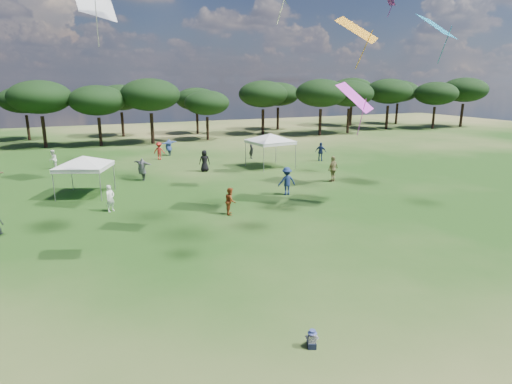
% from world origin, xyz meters
% --- Properties ---
extents(ground, '(140.00, 140.00, 0.00)m').
position_xyz_m(ground, '(0.00, 0.00, 0.00)').
color(ground, '#244A16').
rests_on(ground, ground).
extents(tree_line, '(108.78, 17.63, 7.77)m').
position_xyz_m(tree_line, '(2.39, 47.41, 5.42)').
color(tree_line, black).
rests_on(tree_line, ground).
extents(tent_left, '(5.73, 5.73, 2.92)m').
position_xyz_m(tent_left, '(-5.12, 21.85, 2.49)').
color(tent_left, gray).
rests_on(tent_left, ground).
extents(tent_right, '(6.68, 6.68, 3.22)m').
position_xyz_m(tent_right, '(9.96, 25.56, 2.79)').
color(tent_right, gray).
rests_on(tent_right, ground).
extents(toddler, '(0.42, 0.46, 0.56)m').
position_xyz_m(toddler, '(-0.05, 1.60, 0.25)').
color(toddler, black).
rests_on(toddler, ground).
extents(festival_crowd, '(29.45, 21.91, 1.92)m').
position_xyz_m(festival_crowd, '(0.16, 24.89, 0.86)').
color(festival_crowd, black).
rests_on(festival_crowd, ground).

